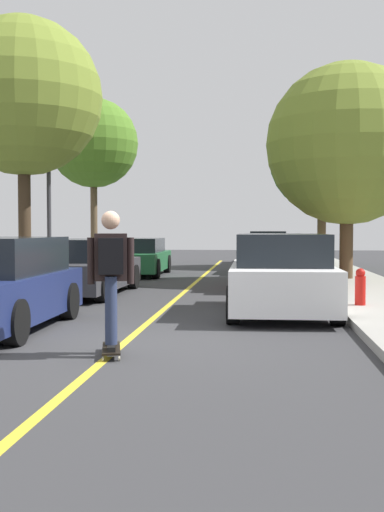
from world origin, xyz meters
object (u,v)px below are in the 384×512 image
object	(u,v)px
street_tree_left_nearest	(23,97)
parked_car_right_farthest	(268,248)
streetlamp	(49,179)
skateboard	(111,349)
street_tree_right_nearest	(347,144)
parked_car_right_nearest	(281,275)
street_tree_left_near	(94,143)
street_tree_right_near	(322,159)
fire_hydrant	(360,287)
parked_car_left_far	(137,257)
parked_car_right_near	(274,261)
skateboarder	(111,270)
parked_car_right_far	(270,255)
parked_car_left_near	(87,268)

from	to	relation	value
street_tree_left_nearest	parked_car_right_farthest	bearing A→B (deg)	63.08
streetlamp	skateboard	bearing A→B (deg)	-67.56
streetlamp	street_tree_right_nearest	bearing A→B (deg)	10.51
parked_car_right_nearest	skateboard	size ratio (longest dim) A/B	4.68
street_tree_left_near	street_tree_right_near	size ratio (longest dim) A/B	1.00
fire_hydrant	street_tree_left_nearest	bearing A→B (deg)	152.05
parked_car_left_far	fire_hydrant	size ratio (longest dim) A/B	6.15
parked_car_right_near	street_tree_right_near	xyz separation A→B (m)	(2.14, 9.16, 3.68)
street_tree_left_near	streetlamp	distance (m)	6.75
parked_car_right_farthest	skateboarder	distance (m)	22.25
parked_car_right_far	parked_car_left_far	bearing A→B (deg)	-158.08
parked_car_right_nearest	street_tree_right_near	distance (m)	15.21
street_tree_right_near	streetlamp	xyz separation A→B (m)	(-8.44, -8.98, -1.40)
street_tree_right_near	skateboard	distance (m)	19.76
street_tree_left_near	street_tree_right_near	xyz separation A→B (m)	(8.83, 2.50, -0.44)
parked_car_left_near	fire_hydrant	size ratio (longest dim) A/B	6.64
street_tree_left_nearest	skateboarder	world-z (taller)	street_tree_left_nearest
parked_car_right_near	parked_car_right_farthest	bearing A→B (deg)	90.00
street_tree_left_near	streetlamp	world-z (taller)	street_tree_left_near
parked_car_right_near	fire_hydrant	world-z (taller)	parked_car_right_near
parked_car_right_near	fire_hydrant	size ratio (longest dim) A/B	6.25
skateboard	skateboarder	distance (m)	0.99
street_tree_left_near	skateboarder	world-z (taller)	street_tree_left_near
fire_hydrant	parked_car_left_near	bearing A→B (deg)	155.75
street_tree_right_nearest	skateboarder	world-z (taller)	street_tree_right_nearest
street_tree_right_nearest	fire_hydrant	xyz separation A→B (m)	(-0.64, -6.78, -3.56)
street_tree_right_nearest	fire_hydrant	bearing A→B (deg)	-95.38
fire_hydrant	skateboard	size ratio (longest dim) A/B	0.81
skateboard	parked_car_right_farthest	bearing A→B (deg)	84.17
parked_car_left_far	street_tree_right_nearest	bearing A→B (deg)	-20.06
street_tree_right_nearest	skateboarder	distance (m)	12.57
parked_car_right_far	street_tree_left_near	world-z (taller)	street_tree_left_near
parked_car_right_near	street_tree_right_nearest	xyz separation A→B (m)	(2.14, 1.74, 3.32)
parked_car_right_near	parked_car_left_near	bearing A→B (deg)	-153.08
street_tree_right_nearest	streetlamp	size ratio (longest dim) A/B	1.27
parked_car_right_farthest	street_tree_left_near	size ratio (longest dim) A/B	0.71
parked_car_right_near	street_tree_right_near	bearing A→B (deg)	76.86
street_tree_right_near	parked_car_left_near	bearing A→B (deg)	-120.25
skateboard	street_tree_right_nearest	bearing A→B (deg)	68.86
street_tree_right_near	fire_hydrant	xyz separation A→B (m)	(-0.64, -14.20, -3.92)
parked_car_right_nearest	parked_car_left_near	bearing A→B (deg)	145.48
street_tree_right_nearest	fire_hydrant	world-z (taller)	street_tree_right_nearest
fire_hydrant	streetlamp	size ratio (longest dim) A/B	0.14
parked_car_right_far	skateboarder	xyz separation A→B (m)	(-2.25, -15.67, 0.42)
skateboarder	parked_car_left_near	bearing A→B (deg)	107.43
street_tree_left_nearest	parked_car_left_near	bearing A→B (deg)	-37.16
parked_car_right_farthest	street_tree_left_near	xyz separation A→B (m)	(-6.69, -5.82, 4.13)
parked_car_left_far	parked_car_right_nearest	distance (m)	10.65
skateboarder	street_tree_left_near	bearing A→B (deg)	105.23
parked_car_right_near	street_tree_left_near	distance (m)	10.30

